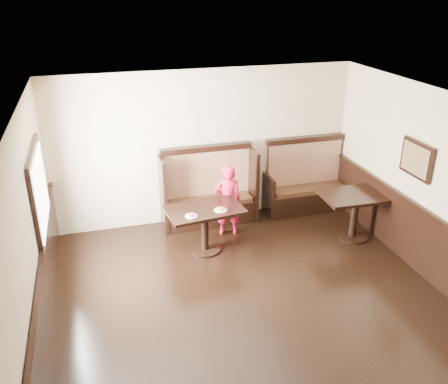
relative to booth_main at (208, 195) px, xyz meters
name	(u,v)px	position (x,y,z in m)	size (l,w,h in m)	color
ground	(273,335)	(0.00, -3.30, -0.53)	(7.00, 7.00, 0.00)	black
room_shell	(244,283)	(-0.30, -3.01, 0.14)	(7.00, 7.00, 7.00)	beige
booth_main	(208,195)	(0.00, 0.00, 0.00)	(1.75, 0.72, 1.45)	black
booth_neighbor	(305,186)	(1.95, 0.00, -0.05)	(1.65, 0.72, 1.45)	black
table_main	(205,218)	(-0.32, -1.01, 0.07)	(1.31, 0.90, 0.78)	black
table_neighbor	(355,205)	(2.28, -1.29, 0.10)	(1.22, 0.82, 0.83)	black
child	(228,200)	(0.21, -0.56, 0.13)	(0.48, 0.31, 1.31)	red
pizza_plate_left	(191,216)	(-0.59, -1.23, 0.27)	(0.20, 0.20, 0.04)	white
pizza_plate_right	(220,209)	(-0.09, -1.15, 0.27)	(0.21, 0.21, 0.04)	white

